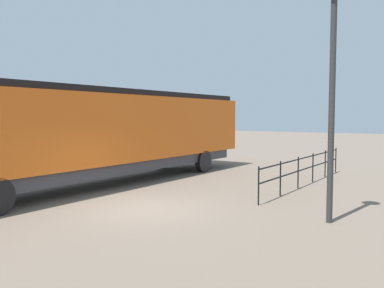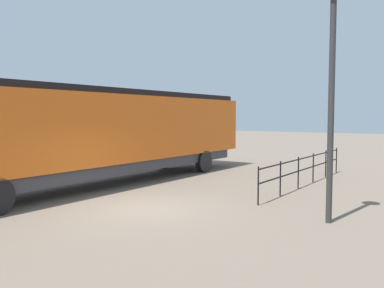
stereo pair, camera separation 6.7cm
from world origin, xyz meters
name	(u,v)px [view 2 (the right image)]	position (x,y,z in m)	size (l,w,h in m)	color
ground_plane	(143,208)	(0.00, 0.00, 0.00)	(120.00, 120.00, 0.00)	#756656
locomotive	(114,131)	(-4.14, 2.92, 2.21)	(2.88, 17.18, 3.91)	orange
lamp_post	(333,45)	(5.20, 1.50, 4.66)	(0.56, 0.56, 6.42)	#2D2D2D
platform_fence	(306,166)	(2.73, 6.95, 0.80)	(0.05, 9.16, 1.24)	black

